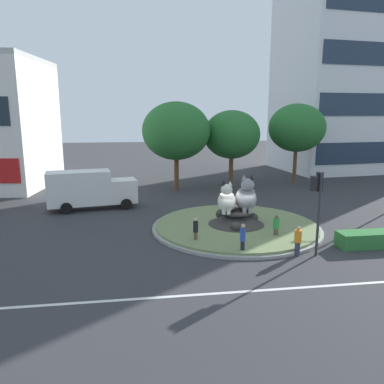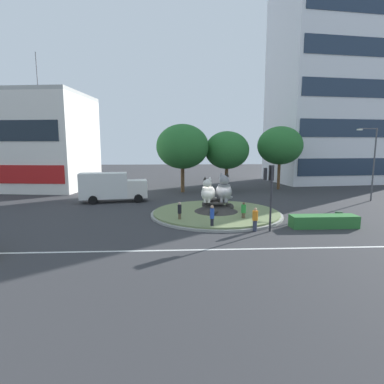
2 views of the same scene
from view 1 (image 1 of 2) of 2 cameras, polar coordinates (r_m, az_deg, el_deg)
ground_plane at (r=25.61m, az=6.72°, el=-5.54°), size 160.00×160.00×0.00m
lane_centreline at (r=17.69m, az=14.40°, el=-14.07°), size 112.00×0.20×0.01m
roundabout_island at (r=25.53m, az=6.74°, el=-4.84°), size 11.32×11.32×1.22m
cat_statue_white at (r=24.79m, az=5.33°, el=-1.26°), size 1.86×2.26×2.18m
cat_statue_grey at (r=25.30m, az=8.29°, el=-0.77°), size 1.86×2.54×2.53m
traffic_light_mast at (r=21.00m, az=18.64°, el=-0.43°), size 0.76×0.49×4.61m
office_tower at (r=57.72m, az=24.08°, el=20.61°), size 20.55×14.28×34.71m
clipped_hedge_strip at (r=24.58m, az=26.51°, el=-6.40°), size 4.86×1.20×0.90m
broadleaf_tree_behind_island at (r=40.02m, az=6.08°, el=8.69°), size 5.95×5.95×7.99m
second_tree_near_tower at (r=37.54m, az=-2.44°, el=9.27°), size 6.75×6.75×8.81m
third_tree_left at (r=43.10m, az=15.70°, el=9.39°), size 6.16×6.16×8.71m
pedestrian_black_shirt at (r=22.16m, az=0.56°, el=-5.83°), size 0.30×0.30×1.66m
pedestrian_blue_shirt at (r=20.67m, az=7.75°, el=-7.02°), size 0.30×0.30×1.79m
pedestrian_orange_shirt at (r=21.28m, az=15.84°, el=-7.11°), size 0.39×0.39×1.67m
pedestrian_green_shirt at (r=23.57m, az=12.71°, el=-5.21°), size 0.38×0.38×1.58m
delivery_box_truck at (r=31.26m, az=-15.35°, el=0.45°), size 7.24×3.28×3.14m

